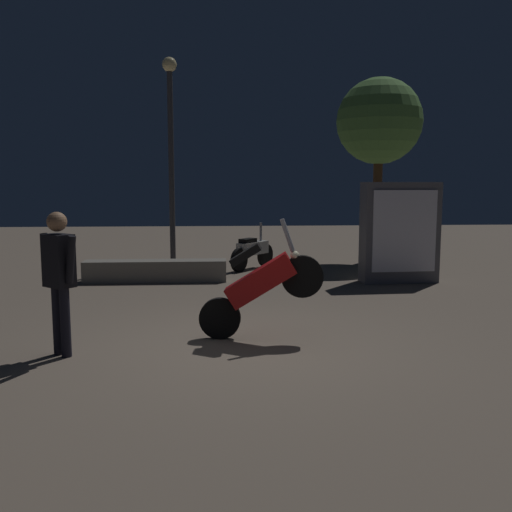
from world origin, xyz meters
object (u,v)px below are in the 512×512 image
(motorcycle_red_foreground, at_px, (260,285))
(motorcycle_white_parked_left, at_px, (253,251))
(kiosk_billboard, at_px, (400,232))
(person_rider_beside, at_px, (59,270))
(streetlamp_near, at_px, (171,135))

(motorcycle_red_foreground, relative_size, motorcycle_white_parked_left, 1.22)
(motorcycle_white_parked_left, bearing_deg, kiosk_billboard, -85.23)
(motorcycle_white_parked_left, relative_size, kiosk_billboard, 0.65)
(person_rider_beside, xyz_separation_m, streetlamp_near, (0.72, 7.57, 2.20))
(motorcycle_red_foreground, xyz_separation_m, streetlamp_near, (-1.74, 7.01, 2.50))
(person_rider_beside, height_order, kiosk_billboard, kiosk_billboard)
(streetlamp_near, xyz_separation_m, kiosk_billboard, (4.97, -2.82, -2.20))
(motorcycle_white_parked_left, bearing_deg, person_rider_beside, -163.37)
(motorcycle_red_foreground, bearing_deg, motorcycle_white_parked_left, 94.51)
(person_rider_beside, relative_size, streetlamp_near, 0.34)
(motorcycle_white_parked_left, relative_size, streetlamp_near, 0.27)
(streetlamp_near, bearing_deg, person_rider_beside, -95.39)
(person_rider_beside, bearing_deg, kiosk_billboard, -9.57)
(streetlamp_near, bearing_deg, motorcycle_white_parked_left, -22.62)
(kiosk_billboard, bearing_deg, person_rider_beside, 36.61)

